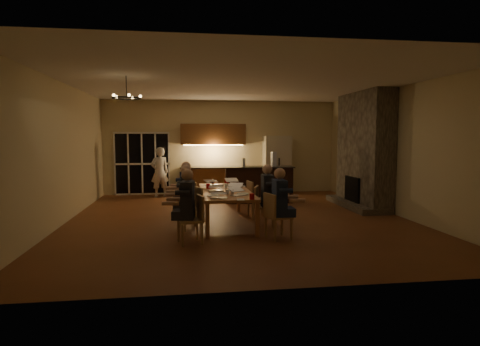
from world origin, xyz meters
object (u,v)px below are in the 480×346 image
chair_left_near (190,220)px  laptop_c (215,186)px  laptop_a (219,192)px  mug_back (208,184)px  laptop_e (212,181)px  laptop_f (233,181)px  can_right (241,186)px  chair_right_mid (265,206)px  mug_mid (226,185)px  plate_near (243,194)px  refrigerator (277,165)px  person_right_near (279,204)px  person_right_mid (267,196)px  chair_right_far (258,199)px  laptop_d (234,186)px  can_cola (213,181)px  plate_far (241,186)px  person_left_near (188,206)px  redcup_mid (208,186)px  chair_left_far (186,201)px  chandelier (127,98)px  bar_island (259,184)px  chair_left_mid (190,208)px  bar_blender (274,159)px  bar_bottle (244,162)px  redcup_near (252,196)px  redcup_far (226,181)px  dining_table (225,207)px  can_silver (232,193)px  chair_right_near (279,216)px  standing_person (160,172)px  plate_left (213,196)px  person_left_mid (186,197)px  laptop_b (239,190)px  mug_front (227,191)px

chair_left_near → laptop_c: (0.60, 1.66, 0.42)m
laptop_a → mug_back: 1.94m
laptop_e → mug_back: (-0.12, -0.18, -0.06)m
laptop_f → can_right: (0.12, -0.64, -0.05)m
chair_right_mid → mug_mid: size_ratio=8.90×
laptop_e → plate_near: bearing=130.8°
refrigerator → person_right_near: (-1.38, -6.13, -0.31)m
person_right_mid → laptop_e: bearing=37.8°
laptop_c → laptop_f: 1.12m
chair_right_far → laptop_d: size_ratio=2.78×
laptop_f → can_cola: 0.63m
mug_mid → plate_far: mug_mid is taller
mug_mid → can_right: can_right is taller
refrigerator → person_left_near: (-3.13, -6.15, -0.31)m
redcup_mid → plate_near: (0.68, -1.02, -0.05)m
chair_left_far → chandelier: 2.80m
laptop_e → can_right: bearing=155.6°
bar_island → laptop_e: bearing=-127.5°
chair_left_mid → chandelier: chandelier is taller
laptop_c → mug_back: laptop_c is taller
mug_back → redcup_mid: (-0.02, -0.42, 0.01)m
refrigerator → bar_blender: refrigerator is taller
refrigerator → chair_left_near: (-3.09, -6.23, -0.55)m
laptop_a → can_right: (0.65, 1.45, -0.05)m
chair_right_mid → bar_bottle: bar_bottle is taller
redcup_mid → can_right: size_ratio=1.00×
redcup_near → laptop_a: bearing=156.8°
plate_far → bar_bottle: 2.24m
bar_island → redcup_far: 1.78m
plate_far → bar_island: bearing=68.2°
chair_left_mid → chair_right_mid: (1.64, 0.02, 0.00)m
dining_table → can_silver: size_ratio=23.76×
mug_mid → bar_blender: size_ratio=0.23×
bar_blender → person_right_mid: bearing=-115.7°
laptop_f → chandelier: bearing=-155.7°
chair_left_near → chair_right_near: same height
redcup_far → standing_person: bearing=123.8°
chair_right_far → redcup_mid: chair_right_far is taller
bar_island → laptop_a: bar_island is taller
bar_island → redcup_near: bearing=-99.2°
mug_mid → plate_left: mug_mid is taller
person_left_mid → person_right_near: bearing=59.0°
bar_blender → person_right_near: bearing=-112.0°
laptop_e → chair_left_far: bearing=58.2°
person_left_mid → can_silver: person_left_mid is taller
chair_left_mid → can_right: bearing=105.3°
chair_left_far → laptop_b: size_ratio=2.78×
chandelier → plate_near: (2.38, -0.07, -1.99)m
mug_mid → redcup_mid: 0.46m
mug_front → plate_near: size_ratio=0.40×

